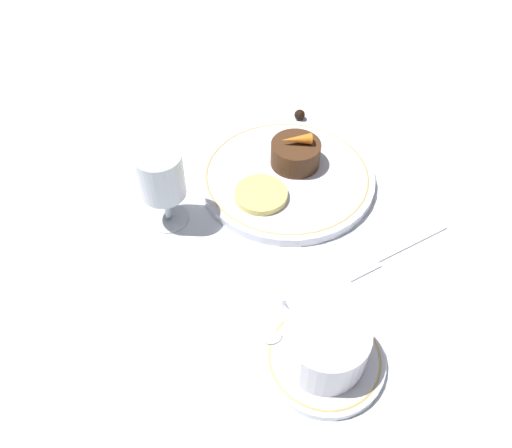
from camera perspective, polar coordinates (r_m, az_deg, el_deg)
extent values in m
plane|color=white|center=(0.73, 3.48, 2.97)|extent=(3.00, 3.00, 0.00)
cylinder|color=white|center=(0.75, 3.55, 5.39)|extent=(0.26, 0.26, 0.01)
torus|color=tan|center=(0.75, 3.57, 5.71)|extent=(0.25, 0.25, 0.00)
cylinder|color=white|center=(0.58, 7.77, -14.97)|extent=(0.14, 0.14, 0.01)
torus|color=tan|center=(0.58, 7.81, -14.79)|extent=(0.13, 0.13, 0.00)
cylinder|color=white|center=(0.55, 7.94, -13.50)|extent=(0.09, 0.09, 0.06)
cylinder|color=#9E7A4C|center=(0.55, 7.98, -13.32)|extent=(0.08, 0.08, 0.04)
torus|color=white|center=(0.57, 4.08, -9.64)|extent=(0.03, 0.01, 0.04)
cube|color=silver|center=(0.59, 7.32, -11.02)|extent=(0.04, 0.09, 0.00)
ellipsoid|color=silver|center=(0.58, 1.88, -12.88)|extent=(0.02, 0.03, 0.00)
cylinder|color=silver|center=(0.71, -9.90, 0.71)|extent=(0.06, 0.06, 0.01)
cylinder|color=silver|center=(0.69, -10.18, 2.15)|extent=(0.01, 0.01, 0.05)
cylinder|color=silver|center=(0.65, -10.82, 5.51)|extent=(0.06, 0.06, 0.06)
cylinder|color=#5B0F1E|center=(0.66, -10.67, 4.72)|extent=(0.05, 0.05, 0.04)
cube|color=silver|center=(0.70, 17.41, -1.99)|extent=(0.03, 0.12, 0.01)
cube|color=silver|center=(0.66, 11.97, -4.86)|extent=(0.03, 0.05, 0.01)
cylinder|color=#4C2D19|center=(0.76, 4.53, 8.02)|extent=(0.07, 0.07, 0.04)
cone|color=orange|center=(0.74, 4.66, 9.61)|extent=(0.04, 0.05, 0.02)
cylinder|color=#EFE075|center=(0.71, 0.56, 3.38)|extent=(0.08, 0.08, 0.01)
sphere|color=black|center=(0.87, 5.01, 12.32)|extent=(0.02, 0.02, 0.02)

